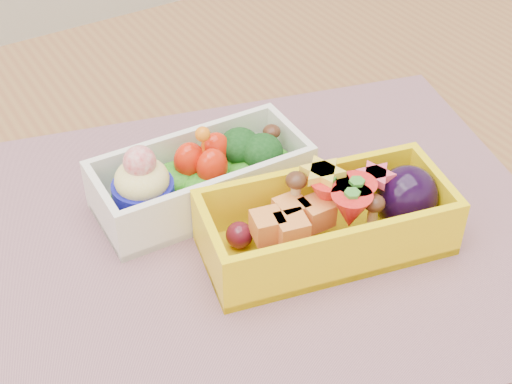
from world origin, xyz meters
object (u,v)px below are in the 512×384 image
placemat (251,235)px  bento_white (200,177)px  table (214,311)px  bento_yellow (332,219)px

placemat → bento_white: bento_white is taller
placemat → bento_white: 0.07m
table → bento_white: bento_white is taller
table → bento_white: bearing=71.5°
table → bento_white: (0.01, 0.04, 0.13)m
placemat → bento_yellow: bento_yellow is taller
bento_white → placemat: bearing=-74.5°
placemat → bento_yellow: 0.07m
table → placemat: size_ratio=2.44×
table → placemat: placemat is taller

